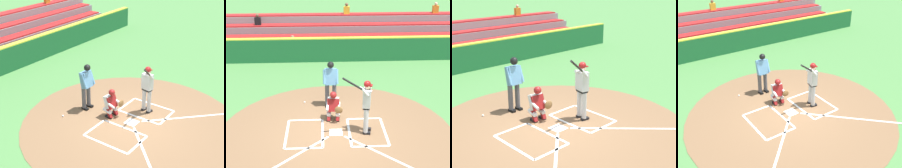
# 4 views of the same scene
# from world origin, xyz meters

# --- Properties ---
(ground_plane) EXTENTS (120.00, 120.00, 0.00)m
(ground_plane) POSITION_xyz_m (0.00, 0.00, 0.00)
(ground_plane) COLOR #4C8442
(dirt_circle) EXTENTS (8.00, 8.00, 0.01)m
(dirt_circle) POSITION_xyz_m (0.00, 0.00, 0.01)
(dirt_circle) COLOR brown
(dirt_circle) RESTS_ON ground
(home_plate_and_chalk) EXTENTS (7.93, 4.91, 0.01)m
(home_plate_and_chalk) POSITION_xyz_m (0.00, 0.88, 0.01)
(home_plate_and_chalk) COLOR white
(home_plate_and_chalk) RESTS_ON dirt_circle
(batter) EXTENTS (1.04, 0.57, 2.13)m
(batter) POSITION_xyz_m (-0.99, 0.03, 1.10)
(batter) COLOR #BCBCBC
(batter) RESTS_ON ground
(catcher) EXTENTS (0.59, 0.64, 1.13)m
(catcher) POSITION_xyz_m (0.04, -0.87, 0.59)
(catcher) COLOR black
(catcher) RESTS_ON ground
(plate_umpire) EXTENTS (0.58, 0.41, 1.86)m
(plate_umpire) POSITION_xyz_m (0.10, -1.99, 1.08)
(plate_umpire) COLOR #4C4C51
(plate_umpire) RESTS_ON ground
(baseball) EXTENTS (0.07, 0.07, 0.07)m
(baseball) POSITION_xyz_m (1.15, -2.33, 0.04)
(baseball) COLOR white
(baseball) RESTS_ON ground
(backstop_wall) EXTENTS (22.00, 0.36, 1.31)m
(backstop_wall) POSITION_xyz_m (0.00, -7.50, 0.65)
(backstop_wall) COLOR #1E6033
(backstop_wall) RESTS_ON ground
(bleacher_stand) EXTENTS (20.00, 3.40, 2.55)m
(bleacher_stand) POSITION_xyz_m (0.01, -10.20, 0.71)
(bleacher_stand) COLOR gray
(bleacher_stand) RESTS_ON ground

